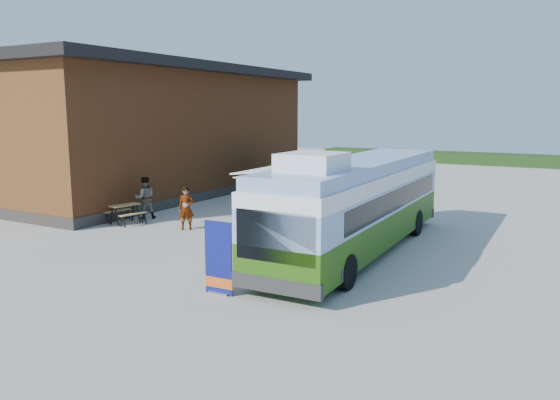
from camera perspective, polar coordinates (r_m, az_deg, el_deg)
The scene contains 10 objects.
ground at distance 19.72m, azimuth -8.47°, elevation -5.21°, with size 100.00×100.00×0.00m, color #BCB7AD.
barn at distance 33.54m, azimuth -12.35°, elevation 6.86°, with size 9.60×21.20×7.50m.
hedge at distance 53.34m, azimuth 25.31°, elevation 3.70°, with size 40.00×3.00×1.00m, color #264419.
bus at distance 19.07m, azimuth 8.13°, elevation -0.20°, with size 2.85×12.24×3.74m.
awning at distance 20.23m, azimuth 1.62°, elevation 3.10°, with size 2.86×4.54×0.53m.
banner at distance 14.84m, azimuth -6.44°, elevation -6.74°, with size 0.88×0.19×2.02m.
picnic_table at distance 24.87m, azimuth -15.90°, elevation -0.95°, with size 1.69×1.56×0.84m.
person_a at distance 23.00m, azimuth -9.76°, elevation -0.86°, with size 0.66×0.43×1.80m, color #999999.
person_b at distance 25.70m, azimuth -13.95°, elevation 0.22°, with size 0.94×0.73×1.93m, color #999999.
slurry_tanker at distance 31.96m, azimuth 0.32°, elevation 2.61°, with size 2.66×5.32×2.03m.
Camera 1 is at (11.80, -15.02, 4.92)m, focal length 35.00 mm.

